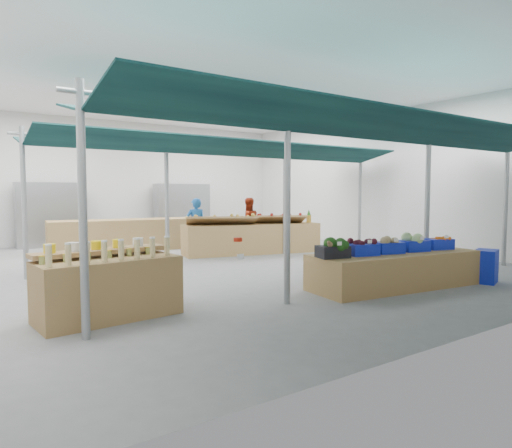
% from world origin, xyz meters
% --- Properties ---
extents(floor, '(13.00, 13.00, 0.00)m').
position_xyz_m(floor, '(0.00, 0.00, 0.00)').
color(floor, slate).
rests_on(floor, ground).
extents(hall, '(13.00, 13.00, 13.00)m').
position_xyz_m(hall, '(0.00, 1.44, 2.65)').
color(hall, silver).
rests_on(hall, ground).
extents(pole_grid, '(10.00, 4.60, 3.00)m').
position_xyz_m(pole_grid, '(0.75, -1.75, 1.81)').
color(pole_grid, gray).
rests_on(pole_grid, floor).
extents(awnings, '(9.50, 7.08, 0.30)m').
position_xyz_m(awnings, '(0.75, -1.75, 2.78)').
color(awnings, black).
rests_on(awnings, pole_grid).
extents(back_shelving_left, '(2.00, 0.50, 2.00)m').
position_xyz_m(back_shelving_left, '(-2.50, 6.00, 1.00)').
color(back_shelving_left, '#B23F33').
rests_on(back_shelving_left, floor).
extents(back_shelving_right, '(2.00, 0.50, 2.00)m').
position_xyz_m(back_shelving_right, '(2.00, 6.00, 1.00)').
color(back_shelving_right, '#B23F33').
rests_on(back_shelving_right, floor).
extents(bottle_shelf, '(1.91, 1.26, 1.10)m').
position_xyz_m(bottle_shelf, '(-3.51, -3.22, 0.45)').
color(bottle_shelf, olive).
rests_on(bottle_shelf, floor).
extents(veg_counter, '(3.36, 1.49, 0.63)m').
position_xyz_m(veg_counter, '(1.38, -4.15, 0.32)').
color(veg_counter, olive).
rests_on(veg_counter, floor).
extents(fruit_counter, '(3.98, 1.76, 0.83)m').
position_xyz_m(fruit_counter, '(1.83, 1.14, 0.41)').
color(fruit_counter, olive).
rests_on(fruit_counter, floor).
extents(far_counter, '(5.19, 1.63, 0.92)m').
position_xyz_m(far_counter, '(-0.47, 3.73, 0.46)').
color(far_counter, olive).
rests_on(far_counter, floor).
extents(crate_stack, '(0.62, 0.52, 0.63)m').
position_xyz_m(crate_stack, '(3.15, -4.86, 0.31)').
color(crate_stack, '#1022B2').
rests_on(crate_stack, floor).
extents(vendor_left, '(0.63, 0.49, 1.55)m').
position_xyz_m(vendor_left, '(0.63, 2.24, 0.77)').
color(vendor_left, '#1854A2').
rests_on(vendor_left, floor).
extents(vendor_right, '(0.86, 0.74, 1.55)m').
position_xyz_m(vendor_right, '(2.43, 2.24, 0.77)').
color(vendor_right, maroon).
rests_on(vendor_right, floor).
extents(crate_broccoli, '(0.57, 0.46, 0.35)m').
position_xyz_m(crate_broccoli, '(-0.01, -3.97, 0.79)').
color(crate_broccoli, black).
rests_on(crate_broccoli, veg_counter).
extents(crate_beets, '(0.57, 0.46, 0.29)m').
position_xyz_m(crate_beets, '(0.62, -4.05, 0.77)').
color(crate_beets, '#1022B2').
rests_on(crate_beets, veg_counter).
extents(crate_celeriac, '(0.57, 0.46, 0.31)m').
position_xyz_m(crate_celeriac, '(1.20, -4.13, 0.78)').
color(crate_celeriac, '#1022B2').
rests_on(crate_celeriac, veg_counter).
extents(crate_cabbage, '(0.57, 0.46, 0.35)m').
position_xyz_m(crate_cabbage, '(1.82, -4.21, 0.79)').
color(crate_cabbage, '#1022B2').
rests_on(crate_cabbage, veg_counter).
extents(crate_carrots, '(0.57, 0.46, 0.29)m').
position_xyz_m(crate_carrots, '(2.45, -4.29, 0.74)').
color(crate_carrots, '#1022B2').
rests_on(crate_carrots, veg_counter).
extents(sparrow, '(0.12, 0.09, 0.11)m').
position_xyz_m(sparrow, '(-0.17, -4.07, 0.88)').
color(sparrow, brown).
rests_on(sparrow, crate_broccoli).
extents(pole_ribbon, '(0.12, 0.12, 0.28)m').
position_xyz_m(pole_ribbon, '(-2.15, -4.42, 1.08)').
color(pole_ribbon, '#B91E0C').
rests_on(pole_ribbon, pole_grid).
extents(apple_heap_yellow, '(2.02, 1.45, 0.27)m').
position_xyz_m(apple_heap_yellow, '(0.91, 1.25, 1.00)').
color(apple_heap_yellow, '#997247').
rests_on(apple_heap_yellow, fruit_counter).
extents(apple_heap_red, '(1.66, 1.28, 0.27)m').
position_xyz_m(apple_heap_red, '(2.58, 0.87, 1.00)').
color(apple_heap_red, '#997247').
rests_on(apple_heap_red, fruit_counter).
extents(pineapple, '(0.14, 0.14, 0.39)m').
position_xyz_m(pineapple, '(3.52, 0.66, 1.01)').
color(pineapple, '#8C6019').
rests_on(pineapple, fruit_counter).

